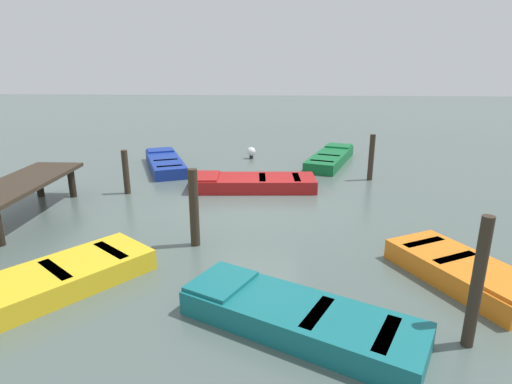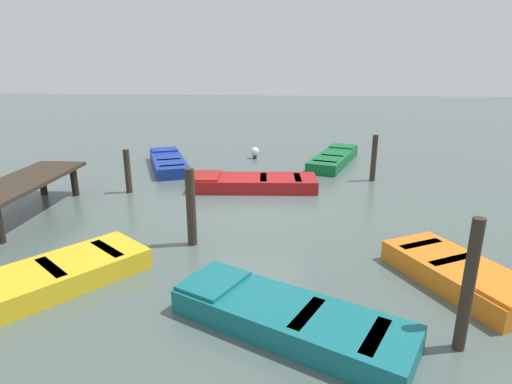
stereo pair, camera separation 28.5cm
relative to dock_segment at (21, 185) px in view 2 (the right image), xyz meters
The scene contains 13 objects.
ground_plane 6.22m from the dock_segment, 76.47° to the right, with size 80.00×80.00×0.00m, color #4C5B56.
dock_segment is the anchor object (origin of this frame).
rowboat_blue 5.89m from the dock_segment, 22.99° to the right, with size 3.85×2.44×0.46m.
rowboat_orange 10.47m from the dock_segment, 105.45° to the right, with size 3.04×2.42×0.46m.
rowboat_green 10.92m from the dock_segment, 52.50° to the right, with size 4.16×2.35×0.46m.
rowboat_red 6.48m from the dock_segment, 63.57° to the right, with size 1.60×3.99×0.46m.
rowboat_teal 8.28m from the dock_segment, 122.31° to the right, with size 2.71×3.80×0.46m.
rowboat_yellow 4.57m from the dock_segment, 145.95° to the right, with size 3.86×3.47×0.46m.
mooring_piling_far_right 10.61m from the dock_segment, 66.55° to the right, with size 0.18×0.18×1.57m, color #33281E.
mooring_piling_mid_right 5.04m from the dock_segment, 106.77° to the right, with size 0.21×0.21×1.73m, color #33281E.
mooring_piling_far_left 2.96m from the dock_segment, 42.06° to the right, with size 0.19×0.19×1.35m, color #33281E.
mooring_piling_near_right 10.48m from the dock_segment, 116.27° to the right, with size 0.17×0.17×1.97m, color #33281E.
marker_buoy 9.10m from the dock_segment, 36.79° to the right, with size 0.36×0.36×0.48m.
Camera 2 is at (-11.36, -0.98, 3.90)m, focal length 29.59 mm.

